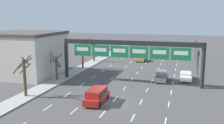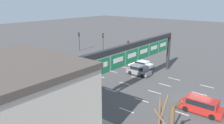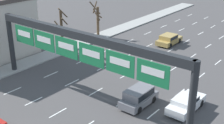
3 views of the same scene
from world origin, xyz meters
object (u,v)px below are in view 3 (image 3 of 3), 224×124
object	(u,v)px
sign_gantry	(80,47)
tree_bare_second	(62,29)
suv_grey	(139,96)
car_gold	(169,39)
car_white	(186,103)
tree_bare_closest	(97,19)

from	to	relation	value
sign_gantry	tree_bare_second	world-z (taller)	sign_gantry
suv_grey	car_gold	size ratio (longest dim) A/B	0.89
car_white	car_gold	bearing A→B (deg)	123.49
car_white	suv_grey	world-z (taller)	suv_grey
car_white	car_gold	xyz separation A→B (m)	(-9.87, 14.92, 0.05)
tree_bare_second	car_white	bearing A→B (deg)	-10.89
suv_grey	tree_bare_second	world-z (taller)	tree_bare_second
car_gold	tree_bare_closest	bearing A→B (deg)	-162.03
sign_gantry	tree_bare_closest	xyz separation A→B (m)	(-11.76, 15.78, -2.50)
car_white	car_gold	world-z (taller)	car_gold
car_gold	tree_bare_closest	size ratio (longest dim) A/B	0.85
suv_grey	car_gold	distance (m)	17.86
car_white	tree_bare_second	distance (m)	20.07
tree_bare_closest	sign_gantry	bearing A→B (deg)	-53.31
sign_gantry	tree_bare_second	size ratio (longest dim) A/B	3.79
car_white	tree_bare_second	xyz separation A→B (m)	(-19.58, 3.77, 2.32)
car_gold	tree_bare_closest	distance (m)	11.06
car_gold	tree_bare_second	distance (m)	14.96
suv_grey	tree_bare_second	xyz separation A→B (m)	(-15.84, 5.61, 2.11)
tree_bare_closest	suv_grey	bearing A→B (deg)	-39.12
tree_bare_closest	car_gold	bearing A→B (deg)	17.97
car_white	sign_gantry	bearing A→B (deg)	-153.56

